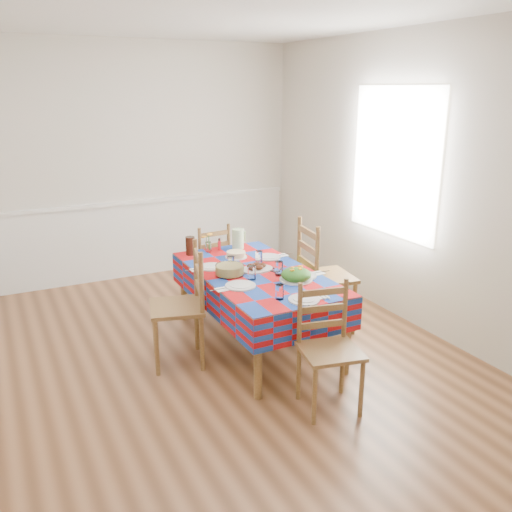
{
  "coord_description": "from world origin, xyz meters",
  "views": [
    {
      "loc": [
        -1.27,
        -3.71,
        2.18
      ],
      "look_at": [
        0.66,
        0.11,
        0.84
      ],
      "focal_mm": 38.0,
      "sensor_mm": 36.0,
      "label": 1
    }
  ],
  "objects": [
    {
      "name": "room",
      "position": [
        0.0,
        0.0,
        1.35
      ],
      "size": [
        4.58,
        5.08,
        2.78
      ],
      "color": "brown",
      "rests_on": "ground"
    },
    {
      "name": "wainscot",
      "position": [
        0.0,
        2.48,
        0.49
      ],
      "size": [
        4.41,
        0.06,
        0.92
      ],
      "color": "white",
      "rests_on": "room"
    },
    {
      "name": "window_right",
      "position": [
        2.23,
        0.3,
        1.5
      ],
      "size": [
        0.0,
        1.4,
        1.4
      ],
      "primitive_type": "plane",
      "rotation": [
        0.0,
        -1.57,
        0.0
      ],
      "color": "white",
      "rests_on": "room"
    },
    {
      "name": "dining_table",
      "position": [
        0.71,
        0.18,
        0.6
      ],
      "size": [
        0.93,
        1.73,
        0.67
      ],
      "color": "brown",
      "rests_on": "room"
    },
    {
      "name": "setting_near_head",
      "position": [
        0.68,
        -0.51,
        0.7
      ],
      "size": [
        0.38,
        0.26,
        0.11
      ],
      "color": "silver",
      "rests_on": "dining_table"
    },
    {
      "name": "setting_left_near",
      "position": [
        0.48,
        -0.03,
        0.7
      ],
      "size": [
        0.45,
        0.27,
        0.12
      ],
      "rotation": [
        0.0,
        0.0,
        1.57
      ],
      "color": "silver",
      "rests_on": "dining_table"
    },
    {
      "name": "setting_left_far",
      "position": [
        0.46,
        0.43,
        0.7
      ],
      "size": [
        0.41,
        0.25,
        0.11
      ],
      "rotation": [
        0.0,
        0.0,
        1.57
      ],
      "color": "silver",
      "rests_on": "dining_table"
    },
    {
      "name": "setting_right_near",
      "position": [
        0.94,
        -0.05,
        0.7
      ],
      "size": [
        0.47,
        0.27,
        0.12
      ],
      "rotation": [
        0.0,
        0.0,
        -1.57
      ],
      "color": "silver",
      "rests_on": "dining_table"
    },
    {
      "name": "setting_right_far",
      "position": [
        0.94,
        0.46,
        0.7
      ],
      "size": [
        0.44,
        0.26,
        0.11
      ],
      "rotation": [
        0.0,
        0.0,
        -1.57
      ],
      "color": "silver",
      "rests_on": "dining_table"
    },
    {
      "name": "meat_platter",
      "position": [
        0.73,
        0.23,
        0.7
      ],
      "size": [
        0.3,
        0.21,
        0.06
      ],
      "color": "silver",
      "rests_on": "dining_table"
    },
    {
      "name": "salad_platter",
      "position": [
        0.9,
        -0.15,
        0.72
      ],
      "size": [
        0.27,
        0.27,
        0.12
      ],
      "color": "silver",
      "rests_on": "dining_table"
    },
    {
      "name": "pasta_bowl",
      "position": [
        0.47,
        0.22,
        0.72
      ],
      "size": [
        0.24,
        0.24,
        0.09
      ],
      "color": "white",
      "rests_on": "dining_table"
    },
    {
      "name": "cake",
      "position": [
        0.73,
        0.64,
        0.7
      ],
      "size": [
        0.21,
        0.21,
        0.06
      ],
      "color": "silver",
      "rests_on": "dining_table"
    },
    {
      "name": "serving_utensils",
      "position": [
        0.88,
        0.08,
        0.68
      ],
      "size": [
        0.13,
        0.29,
        0.01
      ],
      "color": "black",
      "rests_on": "dining_table"
    },
    {
      "name": "flower_vase",
      "position": [
        0.56,
        0.91,
        0.75
      ],
      "size": [
        0.12,
        0.1,
        0.19
      ],
      "color": "white",
      "rests_on": "dining_table"
    },
    {
      "name": "hot_sauce",
      "position": [
        0.68,
        0.93,
        0.73
      ],
      "size": [
        0.03,
        0.03,
        0.12
      ],
      "primitive_type": "cylinder",
      "color": "red",
      "rests_on": "dining_table"
    },
    {
      "name": "green_pitcher",
      "position": [
        0.87,
        0.9,
        0.77
      ],
      "size": [
        0.11,
        0.11,
        0.2
      ],
      "primitive_type": "cylinder",
      "color": "#BAE3A0",
      "rests_on": "dining_table"
    },
    {
      "name": "tea_pitcher",
      "position": [
        0.38,
        0.91,
        0.76
      ],
      "size": [
        0.09,
        0.09,
        0.17
      ],
      "primitive_type": "cylinder",
      "color": "black",
      "rests_on": "dining_table"
    },
    {
      "name": "name_card",
      "position": [
        0.73,
        -0.67,
        0.68
      ],
      "size": [
        0.06,
        0.02,
        0.01
      ],
      "primitive_type": "cube",
      "color": "silver",
      "rests_on": "dining_table"
    },
    {
      "name": "chair_near",
      "position": [
        0.71,
        -0.9,
        0.44
      ],
      "size": [
        0.47,
        0.45,
        0.9
      ],
      "rotation": [
        0.0,
        0.0,
        -0.21
      ],
      "color": "brown",
      "rests_on": "room"
    },
    {
      "name": "chair_far",
      "position": [
        0.71,
        1.27,
        0.42
      ],
      "size": [
        0.41,
        0.39,
        0.86
      ],
      "rotation": [
        0.0,
        0.0,
        3.22
      ],
      "color": "brown",
      "rests_on": "room"
    },
    {
      "name": "chair_left",
      "position": [
        0.02,
        0.17,
        0.49
      ],
      "size": [
        0.51,
        0.53,
        0.99
      ],
      "rotation": [
        0.0,
        0.0,
        -1.82
      ],
      "color": "brown",
      "rests_on": "room"
    },
    {
      "name": "chair_right",
      "position": [
        1.39,
        0.19,
        0.52
      ],
      "size": [
        0.51,
        0.53,
        1.05
      ],
      "rotation": [
        0.0,
        0.0,
        1.42
      ],
      "color": "brown",
      "rests_on": "room"
    }
  ]
}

